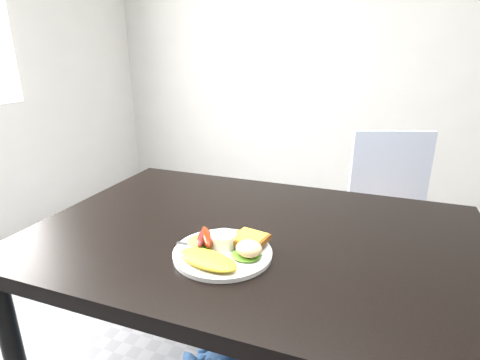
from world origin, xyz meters
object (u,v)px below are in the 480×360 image
dining_chair (383,233)px  plate (223,253)px  dining_table (256,237)px  person (307,144)px

dining_chair → plate: (-0.39, -0.89, 0.31)m
dining_chair → plate: size_ratio=1.52×
dining_table → plate: plate is taller
dining_chair → person: 0.53m
dining_chair → plate: bearing=-132.6°
person → plate: (-0.04, -0.85, -0.08)m
dining_table → dining_chair: size_ratio=3.33×
dining_table → plate: 0.16m
dining_table → dining_chair: 0.87m
dining_chair → plate: plate is taller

